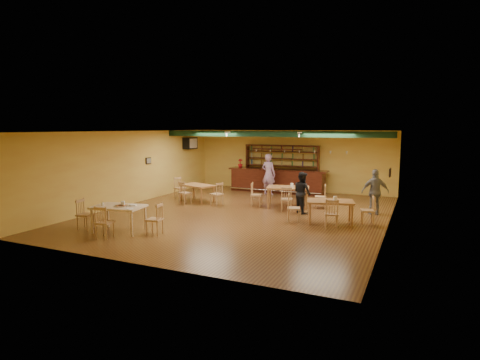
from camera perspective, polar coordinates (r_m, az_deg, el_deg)
The scene contains 22 objects.
floor at distance 14.70m, azimuth 0.44°, elevation -4.81°, with size 12.00×12.00×0.00m, color #502B16.
ceiling_beam at distance 16.96m, azimuth 4.33°, elevation 6.59°, with size 10.00×0.30×0.25m, color black.
track_rail_left at distance 18.21m, azimuth -0.38°, elevation 6.89°, with size 0.05×2.50×0.05m, color white.
track_rail_right at distance 17.11m, azimuth 9.46°, elevation 6.75°, with size 0.05×2.50×0.05m, color white.
ac_unit at distance 20.35m, azimuth -7.14°, elevation 5.24°, with size 0.34×0.70×0.48m, color white.
picture_left at distance 17.85m, azimuth -12.96°, elevation 2.70°, with size 0.04×0.34×0.28m, color black.
picture_right at distance 13.73m, azimuth 20.66°, elevation 1.01°, with size 0.04×0.34×0.28m, color black.
bar_counter at distance 19.50m, azimuth 5.34°, elevation -0.10°, with size 4.86×0.85×1.13m, color #36130A.
back_bar_hutch at distance 20.03m, azimuth 5.95°, elevation 1.75°, with size 3.76×0.40×2.28m, color #36130A.
poinsettia at distance 20.15m, azimuth 0.03°, elevation 2.41°, with size 0.24×0.24×0.43m, color #B61016.
dining_table_a at distance 17.10m, azimuth -6.09°, elevation -1.87°, with size 1.45×0.87×0.72m, color #AD713D.
dining_table_b at distance 15.89m, azimuth 6.85°, elevation -2.43°, with size 1.64×0.98×0.82m, color #AD713D.
dining_table_d at distance 13.56m, azimuth 12.75°, elevation -4.44°, with size 1.50×0.90×0.75m, color #AD713D.
near_table at distance 12.66m, azimuth -16.90°, elevation -5.32°, with size 1.49×0.96×0.80m, color beige.
pizza_tray at distance 12.51m, azimuth -16.60°, elevation -3.56°, with size 0.40×0.40×0.01m, color silver.
parmesan_shaker at distance 12.78m, azimuth -19.06°, elevation -3.22°, with size 0.07×0.07×0.11m, color #EAE5C6.
napkin_stack at distance 12.50m, azimuth -15.04°, elevation -3.48°, with size 0.20×0.15×0.03m, color white.
pizza_server at distance 12.45m, azimuth -15.89°, elevation -3.55°, with size 0.32×0.09×0.00m, color silver.
side_plate at distance 12.05m, azimuth -15.54°, elevation -3.95°, with size 0.22×0.22×0.01m, color white.
patron_bar at distance 18.73m, azimuth 4.10°, elevation 0.83°, with size 0.70×0.46×1.93m, color #A354B6.
patron_right_a at distance 14.85m, azimuth 8.88°, elevation -1.78°, with size 0.74×0.58×1.53m, color black.
patron_right_b at distance 15.25m, azimuth 18.76°, elevation -1.62°, with size 0.97×0.40×1.65m, color slate.
Camera 1 is at (5.85, -13.12, 3.14)m, focal length 29.86 mm.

